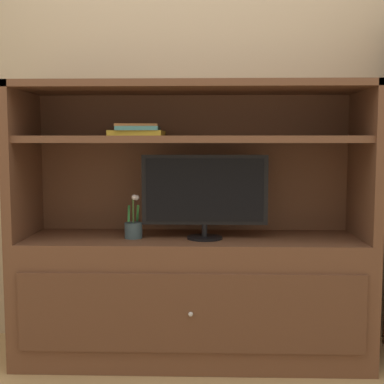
{
  "coord_description": "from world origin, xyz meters",
  "views": [
    {
      "loc": [
        0.08,
        -2.36,
        1.18
      ],
      "look_at": [
        0.0,
        0.35,
        0.92
      ],
      "focal_mm": 48.38,
      "sensor_mm": 36.0,
      "label": 1
    }
  ],
  "objects_px": {
    "tv_monitor": "(205,193)",
    "potted_plant": "(134,228)",
    "media_console": "(192,270)",
    "magazine_stack": "(138,131)"
  },
  "relations": [
    {
      "from": "media_console",
      "to": "potted_plant",
      "type": "relative_size",
      "value": 8.0
    },
    {
      "from": "potted_plant",
      "to": "magazine_stack",
      "type": "xyz_separation_m",
      "value": [
        0.02,
        0.05,
        0.52
      ]
    },
    {
      "from": "magazine_stack",
      "to": "potted_plant",
      "type": "bearing_deg",
      "value": -114.95
    },
    {
      "from": "media_console",
      "to": "magazine_stack",
      "type": "xyz_separation_m",
      "value": [
        -0.29,
        -0.0,
        0.76
      ]
    },
    {
      "from": "tv_monitor",
      "to": "potted_plant",
      "type": "distance_m",
      "value": 0.42
    },
    {
      "from": "potted_plant",
      "to": "magazine_stack",
      "type": "relative_size",
      "value": 0.68
    },
    {
      "from": "magazine_stack",
      "to": "tv_monitor",
      "type": "bearing_deg",
      "value": -8.34
    },
    {
      "from": "potted_plant",
      "to": "magazine_stack",
      "type": "distance_m",
      "value": 0.52
    },
    {
      "from": "tv_monitor",
      "to": "media_console",
      "type": "bearing_deg",
      "value": 140.39
    },
    {
      "from": "media_console",
      "to": "magazine_stack",
      "type": "height_order",
      "value": "media_console"
    }
  ]
}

